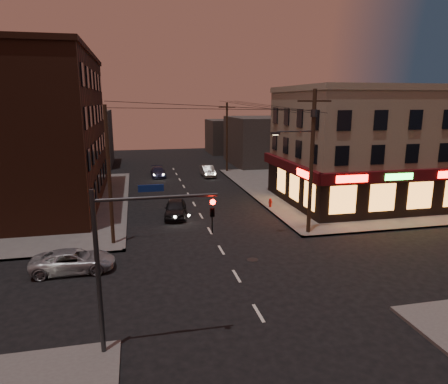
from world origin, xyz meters
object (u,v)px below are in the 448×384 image
object	(u,v)px
suv_cross	(73,261)
fire_hydrant	(270,202)
sedan_mid	(208,171)
sedan_far	(158,172)
sedan_near	(176,208)

from	to	relation	value
suv_cross	fire_hydrant	xyz separation A→B (m)	(15.17, 10.37, -0.05)
fire_hydrant	suv_cross	bearing A→B (deg)	-145.63
sedan_mid	sedan_far	size ratio (longest dim) A/B	0.98
sedan_near	suv_cross	bearing A→B (deg)	-117.27
suv_cross	sedan_far	bearing A→B (deg)	-13.14
sedan_far	fire_hydrant	bearing A→B (deg)	-64.78
sedan_near	sedan_mid	xyz separation A→B (m)	(5.82, 17.30, -0.05)
sedan_near	sedan_mid	distance (m)	18.25
sedan_mid	sedan_far	world-z (taller)	sedan_mid
suv_cross	fire_hydrant	world-z (taller)	suv_cross
sedan_far	suv_cross	bearing A→B (deg)	-104.49
sedan_near	sedan_far	size ratio (longest dim) A/B	1.01
sedan_near	fire_hydrant	world-z (taller)	sedan_near
sedan_near	sedan_far	world-z (taller)	sedan_near
sedan_mid	fire_hydrant	bearing A→B (deg)	-81.57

